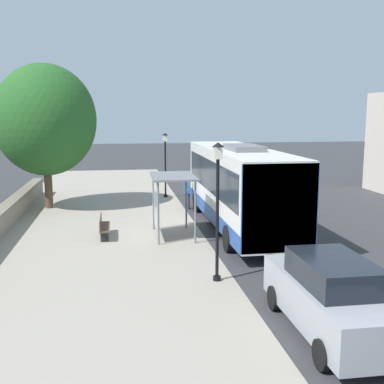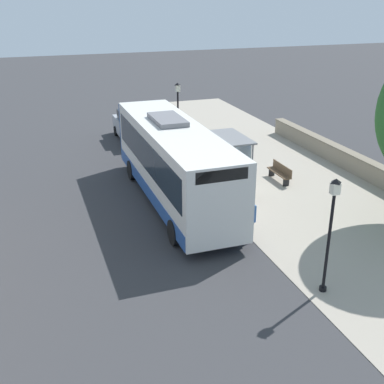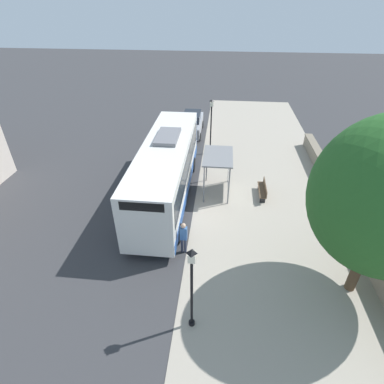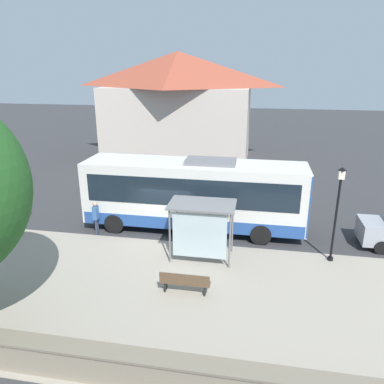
% 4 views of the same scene
% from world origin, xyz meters
% --- Properties ---
extents(ground_plane, '(120.00, 120.00, 0.00)m').
position_xyz_m(ground_plane, '(0.00, 0.00, 0.00)').
color(ground_plane, '#353538').
rests_on(ground_plane, ground).
extents(sidewalk_plaza, '(9.00, 44.00, 0.02)m').
position_xyz_m(sidewalk_plaza, '(-4.50, 0.00, 0.01)').
color(sidewalk_plaza, '#9E9384').
rests_on(sidewalk_plaza, ground).
extents(stone_wall, '(0.60, 20.00, 1.01)m').
position_xyz_m(stone_wall, '(-8.55, 0.00, 0.51)').
color(stone_wall, gray).
rests_on(stone_wall, ground).
extents(bus, '(2.71, 11.17, 3.78)m').
position_xyz_m(bus, '(1.73, -1.13, 1.95)').
color(bus, silver).
rests_on(bus, ground).
extents(bus_shelter, '(1.76, 2.86, 2.57)m').
position_xyz_m(bus_shelter, '(-1.43, -2.00, 2.13)').
color(bus_shelter, slate).
rests_on(bus_shelter, ground).
extents(pedestrian, '(0.34, 0.24, 1.78)m').
position_xyz_m(pedestrian, '(0.13, 3.58, 1.05)').
color(pedestrian, '#2D3347').
rests_on(pedestrian, ground).
extents(bench, '(0.40, 1.90, 0.88)m').
position_xyz_m(bench, '(-4.15, -1.80, 0.48)').
color(bench, brown).
rests_on(bench, ground).
extents(street_lamp_near, '(0.28, 0.28, 4.26)m').
position_xyz_m(street_lamp_near, '(-0.56, -7.63, 2.53)').
color(street_lamp_near, black).
rests_on(street_lamp_near, ground).
extents(street_lamp_far, '(0.28, 0.28, 3.91)m').
position_xyz_m(street_lamp_far, '(-0.66, 7.40, 2.33)').
color(street_lamp_far, black).
rests_on(street_lamp_far, ground).
extents(shade_tree, '(5.34, 5.34, 7.68)m').
position_xyz_m(shade_tree, '(-7.24, 5.01, 4.73)').
color(shade_tree, brown).
rests_on(shade_tree, ground).
extents(parked_car_behind_bus, '(1.85, 4.67, 1.85)m').
position_xyz_m(parked_car_behind_bus, '(1.31, -11.53, 0.91)').
color(parked_car_behind_bus, '#9EA0A8').
rests_on(parked_car_behind_bus, ground).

